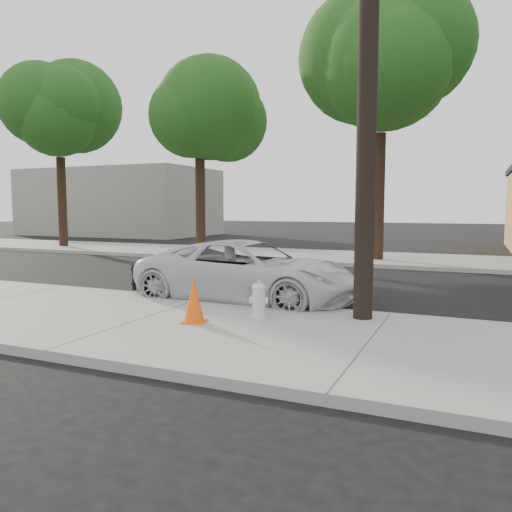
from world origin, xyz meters
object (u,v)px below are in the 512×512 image
Objects in this scene: utility_pole at (368,55)px; traffic_cone at (194,301)px; fire_hydrant at (259,301)px; police_cruiser at (248,271)px.

traffic_cone is at bearing -150.39° from utility_pole.
utility_pole reaches higher than traffic_cone.
utility_pole is 5.13m from traffic_cone.
utility_pole is 4.63m from fire_hydrant.
utility_pole is 1.80× the size of police_cruiser.
utility_pole reaches higher than police_cruiser.
police_cruiser is 6.43× the size of traffic_cone.
police_cruiser is at bearing 94.95° from traffic_cone.
police_cruiser is (-2.84, 1.25, -4.00)m from utility_pole.
fire_hydrant is 0.83× the size of traffic_cone.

